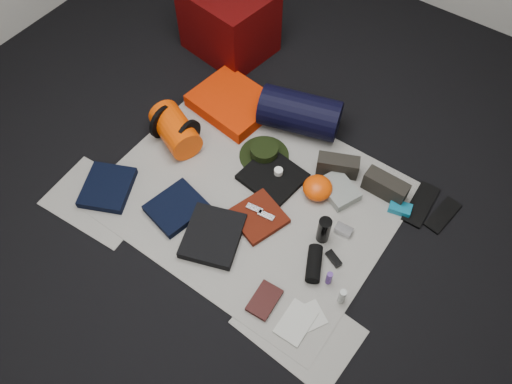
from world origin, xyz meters
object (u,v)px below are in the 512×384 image
Objects in this scene: stuff_sack at (175,130)px; navy_duffel at (300,113)px; sleeping_pad at (233,103)px; red_cabinet at (229,21)px; paperback_book at (264,300)px; compact_camera at (344,230)px; water_bottle at (324,230)px.

stuff_sack is 0.69× the size of navy_duffel.
sleeping_pad is 1.45× the size of stuff_sack.
red_cabinet is at bearing 128.55° from sleeping_pad.
stuff_sack is at bearing 148.48° from paperback_book.
red_cabinet is 1.68m from compact_camera.
red_cabinet is 1.64× the size of stuff_sack.
red_cabinet is at bearing 143.95° from compact_camera.
water_bottle is 0.96× the size of paperback_book.
navy_duffel is at bearing -15.73° from red_cabinet.
red_cabinet reaches higher than compact_camera.
paperback_book is at bearing -82.37° from navy_duffel.
navy_duffel is 2.64× the size of paperback_book.
water_bottle reaches higher than paperback_book.
navy_duffel is at bearing 110.54° from paperback_book.
water_bottle is at bearing 80.29° from paperback_book.
navy_duffel reaches higher than paperback_book.
compact_camera is at bearing -20.10° from sleeping_pad.
sleeping_pad is 5.24× the size of compact_camera.
stuff_sack is 1.19m from paperback_book.
compact_camera is (1.43, -0.85, -0.21)m from red_cabinet.
compact_camera is at bearing 53.55° from water_bottle.
red_cabinet is 0.93m from stuff_sack.
paperback_book is at bearing -27.61° from stuff_sack.
water_bottle is (1.10, -0.06, -0.01)m from stuff_sack.
sleeping_pad is at bearing 129.93° from paperback_book.
water_bottle reaches higher than compact_camera.
compact_camera is 0.60m from paperback_book.
stuff_sack reaches higher than water_bottle.
stuff_sack is at bearing -66.39° from red_cabinet.
paperback_book is (1.30, -1.44, -0.21)m from red_cabinet.
navy_duffel is 2.74× the size of water_bottle.
water_bottle is 1.91× the size of compact_camera.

